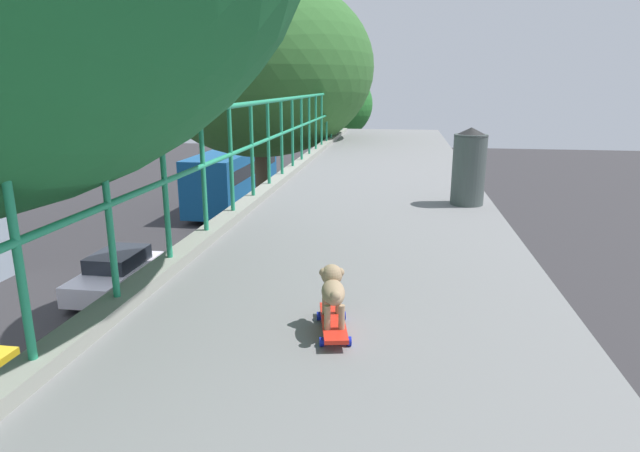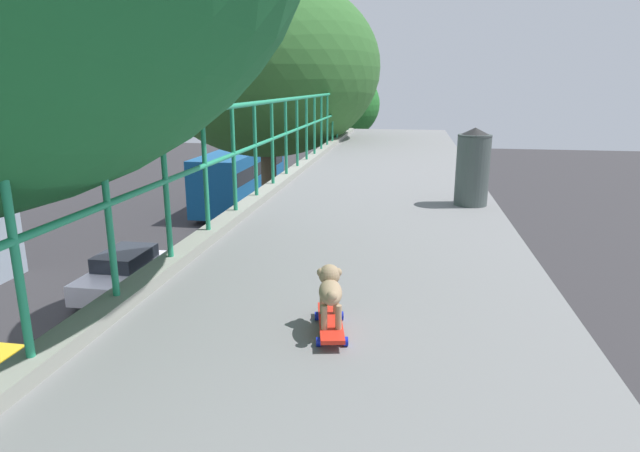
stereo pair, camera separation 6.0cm
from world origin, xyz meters
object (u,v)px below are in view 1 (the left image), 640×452
Objects in this scene: car_green_fifth at (151,338)px; toy_skateboard at (333,323)px; city_bus at (235,174)px; litter_bin at (469,166)px; car_silver_seventh at (242,251)px; car_white_sixth at (117,273)px; small_dog at (333,288)px.

car_green_fifth is 7.98× the size of toy_skateboard.
city_bus is at bearing 108.81° from toy_skateboard.
city_bus reaches higher than car_green_fifth.
car_silver_seventh is at bearing 118.53° from litter_bin.
car_white_sixth is 13.62m from city_bus.
toy_skateboard is (8.79, -12.64, 4.71)m from car_white_sixth.
litter_bin is (1.16, 3.67, 0.41)m from toy_skateboard.
small_dog is at bearing 106.25° from toy_skateboard.
car_green_fifth is at bearing -90.59° from car_silver_seventh.
car_green_fifth is at bearing -79.19° from city_bus.
city_bus is at bearing 108.57° from car_silver_seventh.
car_silver_seventh is 11.04m from city_bus.
city_bus is 18.77× the size of toy_skateboard.
small_dog is 3.84m from litter_bin.
small_dog is 0.42× the size of litter_bin.
city_bus is at bearing 100.81° from car_green_fifth.
car_white_sixth is 7.21× the size of toy_skateboard.
car_green_fifth reaches higher than car_white_sixth.
toy_skateboard is at bearing -55.18° from car_white_sixth.
small_dog is (-0.01, 0.02, 0.21)m from toy_skateboard.
city_bus is at bearing 108.82° from small_dog.
car_green_fifth reaches higher than car_silver_seventh.
litter_bin is at bearing -61.47° from car_silver_seventh.
city_bus is 25.02m from litter_bin.
car_silver_seventh is at bearing 89.41° from car_green_fifth.
car_green_fifth is 1.11× the size of car_silver_seventh.
small_dog is at bearing -71.18° from city_bus.
car_silver_seventh is at bearing 43.35° from car_white_sixth.
litter_bin is (6.60, -12.14, 5.16)m from car_silver_seventh.
small_dog is at bearing -55.15° from car_white_sixth.
litter_bin reaches higher than city_bus.
car_white_sixth is at bearing -89.41° from city_bus.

